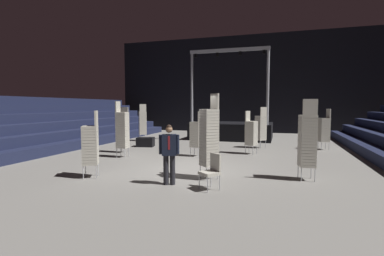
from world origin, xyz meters
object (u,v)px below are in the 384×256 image
Objects in this scene: chair_stack_front_left at (143,123)px; chair_stack_mid_left at (324,129)px; chair_stack_front_right at (196,134)px; equipment_road_case at (145,142)px; chair_stack_rear_right at (251,132)px; stage_riser at (232,129)px; chair_stack_aisle_right at (122,130)px; chair_stack_rear_centre at (307,140)px; chair_stack_mid_right at (261,128)px; chair_stack_aisle_left at (91,144)px; chair_stack_rear_left at (122,129)px; chair_stack_mid_centre at (209,137)px; loose_chair_near_man at (212,169)px; man_with_tie at (169,151)px.

chair_stack_front_left reaches higher than chair_stack_mid_left.
chair_stack_front_right is 2.18× the size of equipment_road_case.
chair_stack_mid_left is 1.04× the size of chair_stack_rear_right.
stage_riser is 2.88× the size of chair_stack_front_right.
chair_stack_rear_centre is at bearing 163.03° from chair_stack_aisle_right.
chair_stack_mid_left is at bearing -154.50° from chair_stack_aisle_right.
chair_stack_mid_right is 9.15m from chair_stack_aisle_left.
chair_stack_rear_left is (-2.94, -1.19, 0.21)m from chair_stack_front_right.
chair_stack_aisle_right reaches higher than equipment_road_case.
chair_stack_mid_right is at bearing -53.73° from chair_stack_mid_centre.
chair_stack_rear_left reaches higher than chair_stack_mid_left.
chair_stack_front_right is at bearing -30.40° from equipment_road_case.
loose_chair_near_man is at bearing -154.82° from chair_stack_rear_centre.
chair_stack_front_left is 1.17× the size of chair_stack_rear_right.
chair_stack_aisle_right is at bearing 95.15° from chair_stack_mid_left.
man_with_tie is 9.72m from chair_stack_mid_left.
chair_stack_front_left is 11.60m from chair_stack_rear_centre.
chair_stack_aisle_left reaches higher than man_with_tie.
chair_stack_mid_centre is at bearing -32.29° from loose_chair_near_man.
chair_stack_rear_centre is at bearing -32.81° from equipment_road_case.
chair_stack_aisle_right is (-1.58, 4.49, 0.04)m from chair_stack_aisle_left.
chair_stack_rear_left is at bearing 122.47° from chair_stack_front_right.
chair_stack_rear_left is 5.94m from loose_chair_near_man.
chair_stack_mid_right is 0.89× the size of chair_stack_rear_left.
equipment_road_case is at bearing -127.09° from stage_riser.
chair_stack_rear_left is 1.31m from chair_stack_aisle_right.
chair_stack_front_left is 0.90× the size of chair_stack_mid_centre.
chair_stack_mid_centre reaches higher than chair_stack_rear_left.
chair_stack_mid_left is (5.58, 3.72, 0.04)m from chair_stack_front_right.
chair_stack_rear_centre reaches higher than chair_stack_aisle_left.
chair_stack_mid_left is 0.86× the size of chair_stack_rear_left.
chair_stack_front_right is at bearing -171.76° from chair_stack_mid_right.
man_with_tie is 1.78× the size of loose_chair_near_man.
chair_stack_rear_right is at bearing -7.19° from equipment_road_case.
chair_stack_aisle_left is at bearing 120.18° from chair_stack_mid_left.
chair_stack_front_right is 4.99m from chair_stack_aisle_left.
man_with_tie is at bearing 40.89° from chair_stack_rear_left.
stage_riser is 6.39m from equipment_road_case.
chair_stack_aisle_right is (-9.19, -3.78, 0.04)m from chair_stack_mid_left.
chair_stack_rear_right is (0.75, 4.97, -0.29)m from chair_stack_mid_centre.
chair_stack_aisle_right is (-5.82, -1.38, 0.08)m from chair_stack_rear_right.
chair_stack_rear_right is (7.00, -3.00, -0.17)m from chair_stack_front_left.
chair_stack_rear_centre is (-1.32, -6.66, 0.17)m from chair_stack_mid_left.
chair_stack_rear_left is at bearing -80.71° from equipment_road_case.
chair_stack_rear_centre reaches higher than chair_stack_mid_right.
chair_stack_mid_left is 2.28× the size of equipment_road_case.
chair_stack_mid_left reaches higher than chair_stack_front_right.
chair_stack_mid_right is 2.37× the size of equipment_road_case.
chair_stack_rear_left is 2.53× the size of loose_chair_near_man.
chair_stack_rear_left is at bearing -12.34° from chair_stack_aisle_left.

